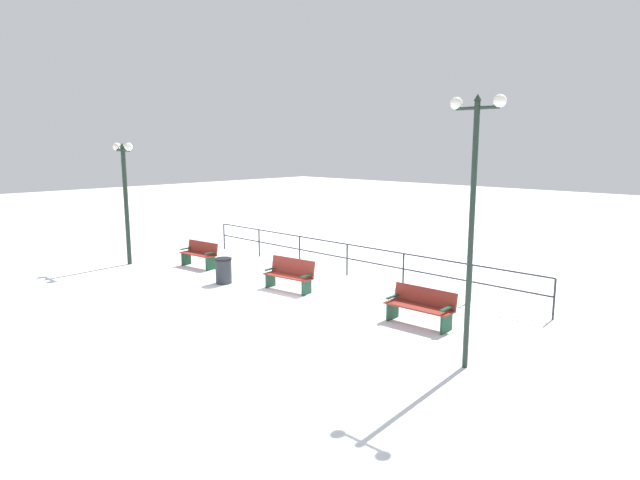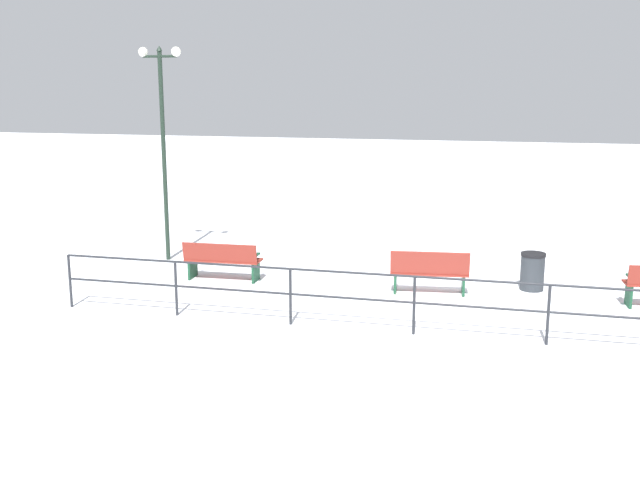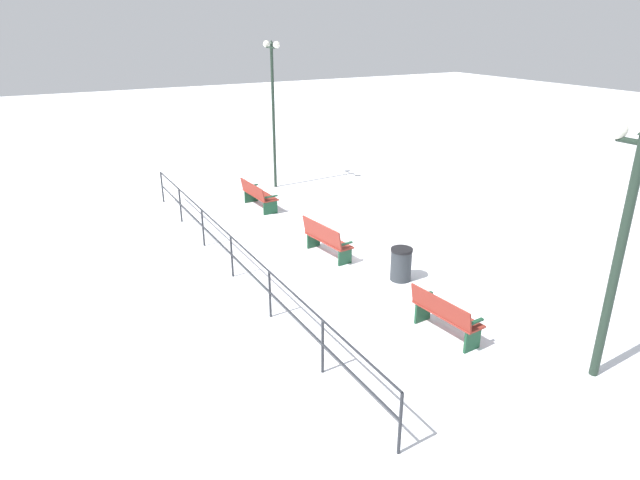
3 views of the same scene
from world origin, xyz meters
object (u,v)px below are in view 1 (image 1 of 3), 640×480
(bench_nearest, at_px, (200,254))
(bench_third, at_px, (421,306))
(lamppost_middle, at_px, (473,192))
(lamppost_near, at_px, (125,185))
(bench_second, at_px, (290,274))
(trash_bin, at_px, (224,271))

(bench_nearest, bearing_deg, bench_third, 84.92)
(bench_nearest, distance_m, lamppost_middle, 11.25)
(lamppost_near, distance_m, lamppost_middle, 12.98)
(bench_second, distance_m, lamppost_near, 7.12)
(lamppost_middle, bearing_deg, bench_second, -103.26)
(bench_third, distance_m, lamppost_near, 11.33)
(bench_third, height_order, lamppost_middle, lamppost_middle)
(lamppost_near, distance_m, trash_bin, 5.18)
(bench_third, relative_size, trash_bin, 2.13)
(lamppost_near, bearing_deg, trash_bin, 98.32)
(bench_nearest, relative_size, bench_second, 0.94)
(bench_second, relative_size, lamppost_middle, 0.32)
(bench_second, height_order, lamppost_middle, lamppost_middle)
(lamppost_middle, bearing_deg, bench_third, -127.16)
(bench_second, bearing_deg, lamppost_middle, 70.44)
(bench_third, relative_size, lamppost_near, 0.39)
(lamppost_middle, relative_size, trash_bin, 6.44)
(lamppost_near, xyz_separation_m, lamppost_middle, (-0.00, 12.97, 0.53))
(bench_nearest, xyz_separation_m, lamppost_near, (1.43, -2.17, 2.29))
(lamppost_near, relative_size, lamppost_middle, 0.84)
(bench_second, distance_m, lamppost_middle, 7.15)
(bench_nearest, relative_size, bench_third, 0.91)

